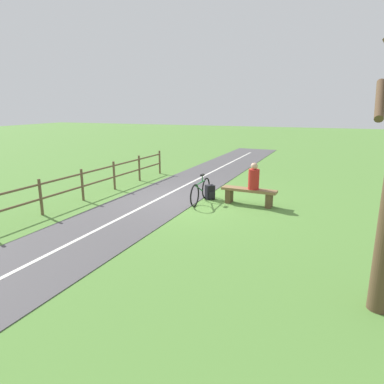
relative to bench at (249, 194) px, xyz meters
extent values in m
plane|color=#548438|center=(1.94, 0.19, -0.35)|extent=(80.00, 80.00, 0.00)
cube|color=#4C494C|center=(3.01, 4.19, -0.34)|extent=(4.10, 36.08, 0.02)
cube|color=silver|center=(3.01, 4.19, -0.33)|extent=(1.44, 31.98, 0.00)
cube|color=brown|center=(0.00, 0.00, 0.12)|extent=(1.70, 0.52, 0.08)
cube|color=brown|center=(-0.63, 0.06, -0.13)|extent=(0.19, 0.35, 0.43)
cube|color=brown|center=(0.63, -0.06, -0.13)|extent=(0.19, 0.35, 0.43)
cylinder|color=#B2231E|center=(-0.13, 0.01, 0.46)|extent=(0.35, 0.35, 0.60)
sphere|color=tan|center=(-0.13, 0.01, 0.86)|extent=(0.21, 0.21, 0.21)
torus|color=black|center=(1.47, 0.78, 0.00)|extent=(0.05, 0.69, 0.69)
torus|color=black|center=(1.45, -0.23, 0.00)|extent=(0.05, 0.69, 0.69)
cylinder|color=#237038|center=(1.46, 0.27, 0.29)|extent=(0.05, 0.86, 0.04)
cylinder|color=#237038|center=(1.46, 0.43, 0.15)|extent=(0.05, 0.62, 0.32)
cylinder|color=#237038|center=(1.46, 0.12, 0.39)|extent=(0.03, 0.03, 0.20)
cube|color=black|center=(1.46, 0.12, 0.50)|extent=(0.08, 0.20, 0.05)
cube|color=black|center=(1.31, -0.20, -0.11)|extent=(0.35, 0.35, 0.46)
cube|color=black|center=(1.22, -0.10, -0.18)|extent=(0.17, 0.16, 0.21)
cylinder|color=brown|center=(4.74, -3.54, 0.16)|extent=(0.08, 0.08, 1.02)
cylinder|color=brown|center=(4.84, -1.89, 0.16)|extent=(0.08, 0.08, 1.02)
cylinder|color=brown|center=(4.94, -0.25, 0.16)|extent=(0.08, 0.08, 1.02)
cylinder|color=brown|center=(5.05, 1.39, 0.16)|extent=(0.08, 0.08, 1.02)
cylinder|color=brown|center=(5.15, 3.04, 0.16)|extent=(0.08, 0.08, 1.02)
cylinder|color=brown|center=(4.99, 0.57, 0.52)|extent=(0.58, 8.22, 0.06)
cylinder|color=brown|center=(4.99, 0.57, 0.11)|extent=(0.58, 8.22, 0.06)
cylinder|color=brown|center=(-2.65, 4.80, 2.69)|extent=(0.17, 0.73, 0.57)
camera|label=1|loc=(-2.00, 10.10, 2.62)|focal=32.29mm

